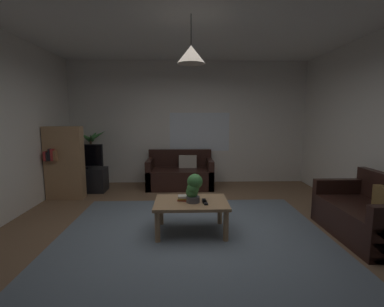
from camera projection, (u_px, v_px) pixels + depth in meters
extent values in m
cube|color=brown|center=(193.00, 231.00, 3.86)|extent=(5.55, 5.66, 0.02)
cube|color=slate|center=(193.00, 236.00, 3.66)|extent=(3.61, 3.11, 0.01)
cube|color=silver|center=(188.00, 123.00, 6.49)|extent=(5.67, 0.06, 2.86)
cube|color=white|center=(193.00, 15.00, 3.46)|extent=(5.55, 5.66, 0.02)
cube|color=white|center=(200.00, 132.00, 6.50)|extent=(1.41, 0.01, 0.90)
cube|color=black|center=(180.00, 178.00, 6.12)|extent=(1.45, 0.80, 0.42)
cube|color=black|center=(180.00, 158.00, 6.41)|extent=(1.45, 0.12, 0.40)
cube|color=black|center=(150.00, 174.00, 6.09)|extent=(0.12, 0.80, 0.64)
cube|color=black|center=(210.00, 173.00, 6.13)|extent=(0.12, 0.80, 0.64)
cube|color=#B7AD9E|center=(188.00, 162.00, 6.24)|extent=(0.40, 0.13, 0.28)
cube|color=black|center=(365.00, 222.00, 3.61)|extent=(0.80, 1.36, 0.42)
cube|color=black|center=(339.00, 200.00, 4.21)|extent=(0.80, 0.12, 0.64)
cube|color=#A87F56|center=(191.00, 203.00, 3.73)|extent=(0.99, 0.69, 0.04)
cylinder|color=#A87F56|center=(157.00, 227.00, 3.47)|extent=(0.07, 0.07, 0.40)
cylinder|color=#A87F56|center=(226.00, 226.00, 3.49)|extent=(0.07, 0.07, 0.40)
cylinder|color=#A87F56|center=(161.00, 211.00, 4.03)|extent=(0.07, 0.07, 0.40)
cylinder|color=#A87F56|center=(220.00, 211.00, 4.06)|extent=(0.07, 0.07, 0.40)
cube|color=#B22D2D|center=(183.00, 200.00, 3.76)|extent=(0.16, 0.13, 0.02)
cube|color=gold|center=(183.00, 198.00, 3.75)|extent=(0.15, 0.12, 0.02)
cube|color=beige|center=(184.00, 196.00, 3.75)|extent=(0.16, 0.13, 0.03)
cube|color=black|center=(204.00, 201.00, 3.70)|extent=(0.05, 0.16, 0.02)
cube|color=black|center=(205.00, 203.00, 3.63)|extent=(0.06, 0.16, 0.02)
cylinder|color=#4C4C51|center=(193.00, 199.00, 3.68)|extent=(0.18, 0.18, 0.08)
sphere|color=#3D7F3D|center=(192.00, 192.00, 3.67)|extent=(0.16, 0.16, 0.16)
sphere|color=#3D7F3D|center=(193.00, 188.00, 3.66)|extent=(0.17, 0.17, 0.17)
sphere|color=#3D7F3D|center=(195.00, 182.00, 3.67)|extent=(0.21, 0.21, 0.21)
cube|color=black|center=(85.00, 180.00, 5.81)|extent=(0.90, 0.44, 0.50)
cube|color=black|center=(83.00, 155.00, 5.72)|extent=(0.82, 0.05, 0.46)
cube|color=black|center=(83.00, 155.00, 5.69)|extent=(0.78, 0.00, 0.42)
cube|color=black|center=(84.00, 167.00, 5.75)|extent=(0.24, 0.16, 0.04)
cylinder|color=#4C4C51|center=(92.00, 179.00, 6.33)|extent=(0.32, 0.32, 0.30)
cylinder|color=brown|center=(91.00, 156.00, 6.26)|extent=(0.05, 0.05, 0.77)
cone|color=#3D7F3D|center=(98.00, 135.00, 6.21)|extent=(0.39, 0.14, 0.27)
cone|color=#3D7F3D|center=(94.00, 135.00, 6.35)|extent=(0.16, 0.36, 0.28)
cone|color=#3D7F3D|center=(85.00, 137.00, 6.26)|extent=(0.37, 0.27, 0.23)
cone|color=#3D7F3D|center=(84.00, 136.00, 6.08)|extent=(0.30, 0.32, 0.31)
cone|color=#3D7F3D|center=(91.00, 137.00, 6.05)|extent=(0.21, 0.36, 0.26)
cube|color=#A87F56|center=(65.00, 163.00, 5.24)|extent=(0.70, 0.22, 1.40)
cube|color=#B22D2D|center=(46.00, 156.00, 5.09)|extent=(0.05, 0.16, 0.17)
cube|color=black|center=(49.00, 156.00, 5.09)|extent=(0.04, 0.16, 0.16)
cube|color=black|center=(51.00, 155.00, 5.09)|extent=(0.03, 0.16, 0.22)
cube|color=#B22D2D|center=(53.00, 155.00, 5.09)|extent=(0.05, 0.16, 0.22)
cube|color=#99663F|center=(56.00, 155.00, 5.10)|extent=(0.04, 0.16, 0.19)
cylinder|color=black|center=(191.00, 30.00, 3.42)|extent=(0.01, 0.01, 0.38)
cone|color=beige|center=(191.00, 55.00, 3.47)|extent=(0.37, 0.37, 0.22)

